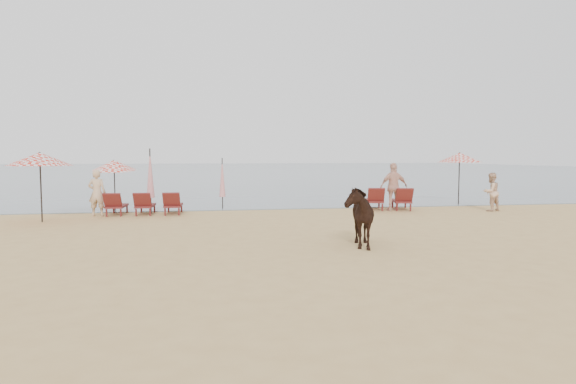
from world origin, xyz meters
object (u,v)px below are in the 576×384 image
Objects in this scene: umbrella_open_left_a at (40,159)px; beachgoer_right_a at (491,192)px; lounger_cluster_right at (388,199)px; umbrella_open_right at (460,158)px; beachgoer_left at (97,193)px; umbrella_closed_right at (222,178)px; umbrella_open_left_b at (114,165)px; beachgoer_right_b at (394,187)px; umbrella_closed_left at (150,174)px; cow at (357,216)px; lounger_cluster_left at (145,204)px.

umbrella_open_left_a reaches higher than beachgoer_right_a.
umbrella_open_right reaches higher than lounger_cluster_right.
beachgoer_right_a is (15.30, -0.97, -0.09)m from beachgoer_left.
beachgoer_left is at bearing -161.12° from umbrella_closed_right.
umbrella_open_left_b is at bearing -173.61° from lounger_cluster_right.
umbrella_closed_right is 7.06m from beachgoer_right_b.
umbrella_closed_left is 2.98m from umbrella_closed_right.
umbrella_closed_left reaches higher than beachgoer_right_a.
cow is at bearing -52.78° from umbrella_open_left_b.
lounger_cluster_right is 11.38m from beachgoer_left.
umbrella_open_right is at bearing 0.74° from umbrella_closed_right.
umbrella_open_left_a is (-3.15, -1.46, 1.70)m from lounger_cluster_left.
umbrella_closed_right is at bearing 19.98° from umbrella_closed_left.
cow is at bearing -54.39° from umbrella_closed_left.
umbrella_closed_left is (0.18, 0.49, 1.13)m from lounger_cluster_left.
beachgoer_left is (-15.42, -1.73, -1.29)m from umbrella_open_right.
lounger_cluster_right is 4.68m from umbrella_open_right.
lounger_cluster_left is at bearing -110.05° from umbrella_closed_left.
beachgoer_left is 1.11× the size of beachgoer_right_a.
beachgoer_left is at bearing 145.75° from cow.
beachgoer_right_a is at bearing -2.22° from lounger_cluster_left.
umbrella_closed_right is (-10.77, -0.14, -0.84)m from umbrella_open_right.
beachgoer_right_a reaches higher than lounger_cluster_right.
umbrella_open_left_b is 1.00× the size of umbrella_closed_right.
beachgoer_right_b is (6.81, -1.80, -0.34)m from umbrella_closed_right.
umbrella_closed_right is at bearing -28.15° from beachgoer_right_a.
beachgoer_right_b is (-3.96, -1.94, -1.18)m from umbrella_open_right.
beachgoer_right_b is at bearing -175.93° from beachgoer_left.
umbrella_closed_right is at bearing 29.10° from lounger_cluster_left.
beachgoer_right_b is at bearing -14.79° from umbrella_closed_right.
lounger_cluster_left is at bearing -165.27° from lounger_cluster_right.
cow is at bearing 60.78° from beachgoer_right_b.
umbrella_closed_right is 1.10× the size of beachgoer_right_b.
lounger_cluster_left is 1.29× the size of umbrella_open_left_b.
umbrella_open_left_b is at bearing 178.62° from umbrella_closed_right.
umbrella_closed_left reaches higher than lounger_cluster_right.
umbrella_open_left_b is 1.20× the size of cow.
umbrella_open_left_b is 0.90× the size of umbrella_open_right.
cow is 1.15× the size of beachgoer_right_a.
umbrella_closed_right reaches higher than lounger_cluster_right.
beachgoer_right_a is 0.80× the size of beachgoer_right_b.
beachgoer_right_a is (3.93, -1.08, 0.33)m from lounger_cluster_right.
cow is 0.91× the size of beachgoer_right_b.
umbrella_closed_right is at bearing -2.66° from umbrella_open_left_b.
umbrella_open_left_b reaches higher than beachgoer_right_b.
beachgoer_left is at bearing -175.12° from lounger_cluster_left.
umbrella_open_right reaches higher than umbrella_open_left_a.
umbrella_open_left_a is 16.84m from beachgoer_right_a.
umbrella_open_left_b is 11.32m from beachgoer_right_b.
beachgoer_right_b is (11.12, -1.90, -0.88)m from umbrella_open_left_b.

